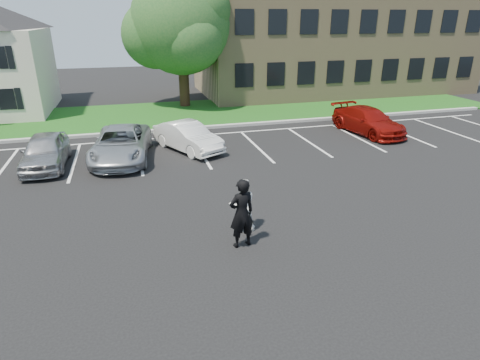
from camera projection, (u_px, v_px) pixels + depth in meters
name	position (u px, v px, depth m)	size (l,w,h in m)	color
ground_plane	(249.00, 231.00, 11.91)	(90.00, 90.00, 0.00)	black
curb	(187.00, 129.00, 22.58)	(40.00, 0.30, 0.15)	gray
grass_strip	(178.00, 114.00, 26.16)	(44.00, 8.00, 0.08)	#184413
stall_lines	(224.00, 143.00, 20.24)	(34.00, 5.36, 0.01)	silver
office_building	(333.00, 40.00, 33.46)	(22.40, 10.40, 8.30)	tan
tree	(182.00, 26.00, 26.59)	(7.80, 7.20, 8.80)	black
man_black_suit	(242.00, 213.00, 10.80)	(0.72, 0.48, 1.99)	black
man_white_shirt	(242.00, 205.00, 11.70)	(0.79, 0.61, 1.62)	white
car_silver_west	(45.00, 151.00, 16.80)	(1.64, 4.08, 1.39)	#A5A5A9
car_silver_minivan	(121.00, 144.00, 17.69)	(2.33, 5.06, 1.41)	#ADB0B5
car_white_sedan	(188.00, 137.00, 18.91)	(1.40, 4.02, 1.32)	white
car_red_compact	(368.00, 121.00, 21.71)	(1.91, 4.71, 1.37)	maroon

